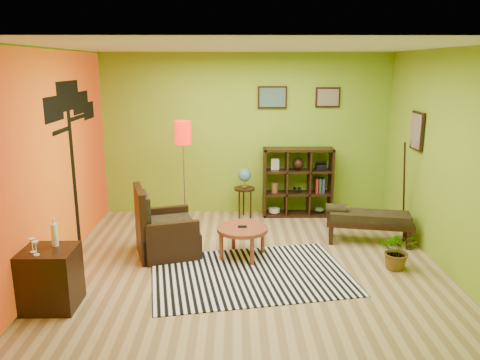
{
  "coord_description": "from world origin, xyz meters",
  "views": [
    {
      "loc": [
        -0.19,
        -5.86,
        2.58
      ],
      "look_at": [
        -0.12,
        0.37,
        1.05
      ],
      "focal_mm": 35.0,
      "sensor_mm": 36.0,
      "label": 1
    }
  ],
  "objects_px": {
    "potted_plant": "(398,254)",
    "armchair": "(164,234)",
    "side_cabinet": "(51,278)",
    "bench": "(367,219)",
    "globe_table": "(245,181)",
    "cube_shelf": "(298,182)",
    "coffee_table": "(242,231)",
    "floor_lamp": "(183,143)"
  },
  "relations": [
    {
      "from": "floor_lamp",
      "to": "bench",
      "type": "height_order",
      "value": "floor_lamp"
    },
    {
      "from": "armchair",
      "to": "side_cabinet",
      "type": "bearing_deg",
      "value": -124.33
    },
    {
      "from": "coffee_table",
      "to": "globe_table",
      "type": "height_order",
      "value": "globe_table"
    },
    {
      "from": "globe_table",
      "to": "bench",
      "type": "relative_size",
      "value": 0.66
    },
    {
      "from": "bench",
      "to": "potted_plant",
      "type": "height_order",
      "value": "bench"
    },
    {
      "from": "coffee_table",
      "to": "side_cabinet",
      "type": "bearing_deg",
      "value": -147.27
    },
    {
      "from": "armchair",
      "to": "potted_plant",
      "type": "relative_size",
      "value": 1.93
    },
    {
      "from": "floor_lamp",
      "to": "cube_shelf",
      "type": "relative_size",
      "value": 1.46
    },
    {
      "from": "side_cabinet",
      "to": "globe_table",
      "type": "bearing_deg",
      "value": 54.81
    },
    {
      "from": "side_cabinet",
      "to": "floor_lamp",
      "type": "height_order",
      "value": "floor_lamp"
    },
    {
      "from": "cube_shelf",
      "to": "armchair",
      "type": "bearing_deg",
      "value": -140.64
    },
    {
      "from": "bench",
      "to": "side_cabinet",
      "type": "bearing_deg",
      "value": -154.71
    },
    {
      "from": "globe_table",
      "to": "potted_plant",
      "type": "bearing_deg",
      "value": -47.87
    },
    {
      "from": "coffee_table",
      "to": "potted_plant",
      "type": "relative_size",
      "value": 1.35
    },
    {
      "from": "side_cabinet",
      "to": "bench",
      "type": "relative_size",
      "value": 0.75
    },
    {
      "from": "coffee_table",
      "to": "cube_shelf",
      "type": "xyz_separation_m",
      "value": [
        1.01,
        1.85,
        0.23
      ]
    },
    {
      "from": "armchair",
      "to": "cube_shelf",
      "type": "bearing_deg",
      "value": 39.36
    },
    {
      "from": "armchair",
      "to": "globe_table",
      "type": "distance_m",
      "value": 2.02
    },
    {
      "from": "side_cabinet",
      "to": "bench",
      "type": "height_order",
      "value": "side_cabinet"
    },
    {
      "from": "side_cabinet",
      "to": "globe_table",
      "type": "xyz_separation_m",
      "value": [
        2.17,
        3.08,
        0.32
      ]
    },
    {
      "from": "coffee_table",
      "to": "globe_table",
      "type": "bearing_deg",
      "value": 87.88
    },
    {
      "from": "bench",
      "to": "potted_plant",
      "type": "xyz_separation_m",
      "value": [
        0.15,
        -0.94,
        -0.17
      ]
    },
    {
      "from": "cube_shelf",
      "to": "potted_plant",
      "type": "bearing_deg",
      "value": -66.25
    },
    {
      "from": "side_cabinet",
      "to": "globe_table",
      "type": "height_order",
      "value": "side_cabinet"
    },
    {
      "from": "cube_shelf",
      "to": "potted_plant",
      "type": "height_order",
      "value": "cube_shelf"
    },
    {
      "from": "armchair",
      "to": "potted_plant",
      "type": "height_order",
      "value": "armchair"
    },
    {
      "from": "cube_shelf",
      "to": "potted_plant",
      "type": "relative_size",
      "value": 2.31
    },
    {
      "from": "armchair",
      "to": "coffee_table",
      "type": "bearing_deg",
      "value": -6.15
    },
    {
      "from": "side_cabinet",
      "to": "potted_plant",
      "type": "relative_size",
      "value": 1.9
    },
    {
      "from": "globe_table",
      "to": "side_cabinet",
      "type": "bearing_deg",
      "value": -125.19
    },
    {
      "from": "armchair",
      "to": "bench",
      "type": "relative_size",
      "value": 0.77
    },
    {
      "from": "floor_lamp",
      "to": "globe_table",
      "type": "bearing_deg",
      "value": 33.26
    },
    {
      "from": "floor_lamp",
      "to": "cube_shelf",
      "type": "xyz_separation_m",
      "value": [
        1.91,
        0.75,
        -0.82
      ]
    },
    {
      "from": "armchair",
      "to": "cube_shelf",
      "type": "height_order",
      "value": "cube_shelf"
    },
    {
      "from": "globe_table",
      "to": "potted_plant",
      "type": "height_order",
      "value": "globe_table"
    },
    {
      "from": "floor_lamp",
      "to": "potted_plant",
      "type": "xyz_separation_m",
      "value": [
        2.9,
        -1.52,
        -1.22
      ]
    },
    {
      "from": "potted_plant",
      "to": "armchair",
      "type": "bearing_deg",
      "value": 170.11
    },
    {
      "from": "cube_shelf",
      "to": "potted_plant",
      "type": "xyz_separation_m",
      "value": [
        1.0,
        -2.27,
        -0.4
      ]
    },
    {
      "from": "coffee_table",
      "to": "potted_plant",
      "type": "distance_m",
      "value": 2.06
    },
    {
      "from": "globe_table",
      "to": "cube_shelf",
      "type": "distance_m",
      "value": 0.95
    },
    {
      "from": "globe_table",
      "to": "potted_plant",
      "type": "distance_m",
      "value": 2.93
    },
    {
      "from": "globe_table",
      "to": "potted_plant",
      "type": "xyz_separation_m",
      "value": [
        1.94,
        -2.15,
        -0.46
      ]
    }
  ]
}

